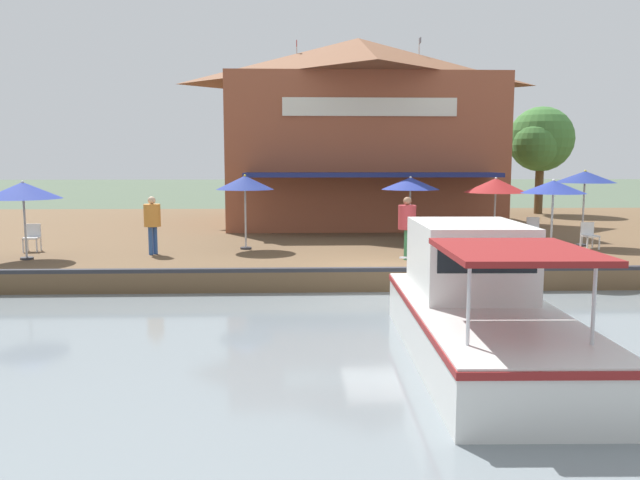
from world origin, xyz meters
The scene contains 17 objects.
ground_plane centered at (0.00, 0.00, 0.00)m, with size 220.00×220.00×0.00m, color #4C5B47.
quay_deck centered at (-11.00, 0.00, 0.30)m, with size 22.00×56.00×0.60m, color brown.
quay_edge_fender centered at (-0.10, 0.00, 0.65)m, with size 0.20×50.40×0.10m, color #2D2D33.
waterfront_restaurant centered at (-13.73, 0.36, 4.87)m, with size 11.81×11.81×8.43m.
patio_umbrella_near_quay_edge centered at (-2.43, -10.20, 2.57)m, with size 2.11×2.11×2.25m.
patio_umbrella_mid_patio_left centered at (-4.72, 7.01, 2.88)m, with size 1.94×1.94×2.52m.
patio_umbrella_back_row centered at (-1.68, 4.71, 2.67)m, with size 1.77×1.77×2.30m.
patio_umbrella_mid_patio_right centered at (-4.36, -4.10, 2.72)m, with size 1.83×1.83×2.38m.
patio_umbrella_by_entrance centered at (-4.92, 1.28, 2.67)m, with size 1.91×1.91×2.31m.
patio_umbrella_far_corner centered at (-5.07, 4.17, 2.60)m, with size 2.06×2.06×2.28m.
cafe_chair_facing_river centered at (-5.92, 5.84, 1.08)m, with size 0.48×0.48×0.85m.
cafe_chair_mid_patio centered at (-4.11, -10.72, 1.08)m, with size 0.47×0.47×0.85m.
cafe_chair_beside_entrance centered at (-4.03, 6.92, 1.08)m, with size 0.47×0.47×0.85m.
person_near_entrance centered at (-2.04, 0.68, 1.73)m, with size 0.51×0.51×1.79m.
person_at_quay_edge centered at (-3.28, -6.80, 1.71)m, with size 0.50×0.50×1.75m.
motorboat_nearest_quay centered at (4.76, 0.66, 0.84)m, with size 7.45×2.52×2.20m.
tree_behind_restaurant centered at (-17.63, 10.49, 4.49)m, with size 3.62×3.45×5.73m.
Camera 1 is at (15.50, -2.43, 3.35)m, focal length 35.00 mm.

